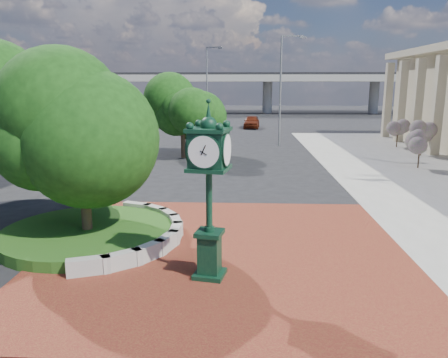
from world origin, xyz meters
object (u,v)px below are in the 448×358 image
at_px(post_clock, 209,185).
at_px(street_lamp_far, 209,82).
at_px(parked_car, 252,122).
at_px(street_lamp_near, 283,82).

xyz_separation_m(post_clock, street_lamp_far, (-3.34, 41.72, 2.96)).
xyz_separation_m(post_clock, parked_car, (1.92, 43.87, -1.97)).
distance_m(street_lamp_near, street_lamp_far, 15.93).
height_order(post_clock, parked_car, post_clock).
bearing_deg(post_clock, street_lamp_far, 94.57).
relative_size(street_lamp_near, street_lamp_far, 0.98).
distance_m(parked_car, street_lamp_near, 16.99).
distance_m(post_clock, parked_car, 43.96).
height_order(street_lamp_near, street_lamp_far, street_lamp_far).
bearing_deg(parked_car, street_lamp_near, -77.11).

